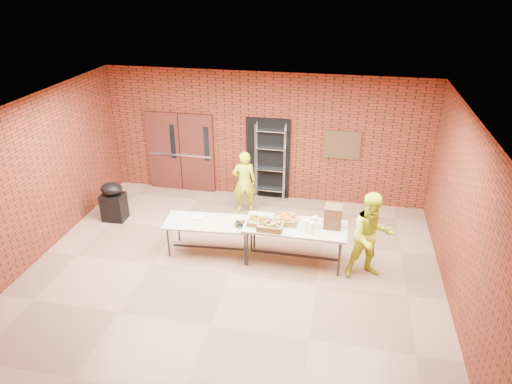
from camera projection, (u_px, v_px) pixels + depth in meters
room at (229, 201)px, 8.17m from camera, size 8.08×7.08×3.28m
double_doors at (181, 152)px, 11.82m from camera, size 1.78×0.12×2.10m
dark_doorway at (268, 159)px, 11.44m from camera, size 1.10×0.06×2.10m
bronze_plaque at (342, 145)px, 10.89m from camera, size 0.85×0.04×0.70m
wire_rack at (270, 163)px, 11.32m from camera, size 0.74×0.26×2.01m
table_left at (210, 224)px, 9.26m from camera, size 1.86×0.90×0.74m
table_right at (295, 229)px, 8.95m from camera, size 2.02×0.85×0.83m
basket_bananas at (258, 222)px, 8.95m from camera, size 0.40×0.31×0.12m
basket_oranges at (285, 219)px, 9.01m from camera, size 0.48×0.37×0.15m
basket_apples at (270, 225)px, 8.80m from camera, size 0.49×0.38×0.15m
muffin_tray at (243, 223)px, 9.10m from camera, size 0.36×0.36×0.09m
napkin_box at (197, 218)px, 9.29m from camera, size 0.20×0.13×0.07m
coffee_dispenser at (333, 217)px, 8.79m from camera, size 0.34×0.30×0.45m
cup_stack_front at (306, 226)px, 8.68m from camera, size 0.08×0.08×0.24m
cup_stack_mid at (312, 228)px, 8.60m from camera, size 0.08×0.08×0.25m
cup_stack_back at (315, 222)px, 8.78m from camera, size 0.08×0.08×0.25m
covered_grill at (113, 201)px, 10.61m from camera, size 0.53×0.45×0.94m
volunteer_woman at (244, 182)px, 10.85m from camera, size 0.65×0.52×1.55m
volunteer_man at (371, 236)px, 8.48m from camera, size 1.02×0.90×1.75m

